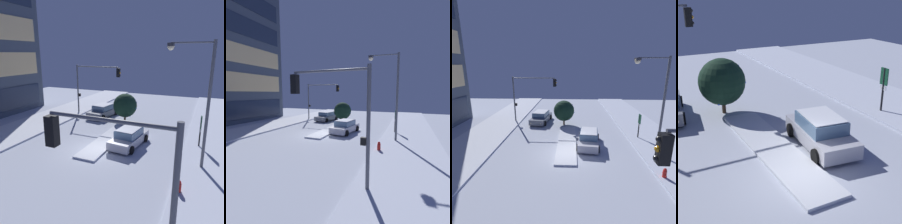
{
  "view_description": "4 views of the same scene",
  "coord_description": "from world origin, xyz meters",
  "views": [
    {
      "loc": [
        -14.25,
        -7.76,
        7.45
      ],
      "look_at": [
        3.3,
        -0.01,
        2.33
      ],
      "focal_mm": 35.3,
      "sensor_mm": 36.0,
      "label": 1
    },
    {
      "loc": [
        -16.5,
        -8.88,
        4.6
      ],
      "look_at": [
        1.62,
        -1.4,
        2.43
      ],
      "focal_mm": 27.57,
      "sensor_mm": 36.0,
      "label": 2
    },
    {
      "loc": [
        -14.07,
        -0.49,
        7.54
      ],
      "look_at": [
        3.79,
        0.32,
        2.83
      ],
      "focal_mm": 28.55,
      "sensor_mm": 36.0,
      "label": 3
    },
    {
      "loc": [
        -9.34,
        5.43,
        6.92
      ],
      "look_at": [
        0.8,
        0.06,
        2.46
      ],
      "focal_mm": 52.47,
      "sensor_mm": 36.0,
      "label": 4
    }
  ],
  "objects": [
    {
      "name": "decorated_tree_median",
      "position": [
        8.09,
        0.51,
        1.86
      ],
      "size": [
        2.64,
        2.68,
        3.18
      ],
      "color": "#473323",
      "rests_on": "ground"
    },
    {
      "name": "ground",
      "position": [
        0.0,
        0.0,
        0.0
      ],
      "size": [
        52.0,
        52.0,
        0.0
      ],
      "primitive_type": "plane",
      "color": "silver"
    },
    {
      "name": "median_strip",
      "position": [
        2.56,
        -0.04,
        0.07
      ],
      "size": [
        9.0,
        1.8,
        0.14
      ],
      "primitive_type": "cube",
      "color": "silver",
      "rests_on": "ground"
    },
    {
      "name": "car_near",
      "position": [
        1.97,
        -2.15,
        0.71
      ],
      "size": [
        4.55,
        2.43,
        1.49
      ],
      "rotation": [
        0.0,
        0.0,
        -0.12
      ],
      "color": "#B7B7C1",
      "rests_on": "ground"
    },
    {
      "name": "parking_info_sign",
      "position": [
        3.84,
        -7.52,
        1.69
      ],
      "size": [
        0.55,
        0.12,
        2.64
      ],
      "rotation": [
        0.0,
        0.0,
        1.6
      ],
      "color": "black",
      "rests_on": "ground"
    }
  ]
}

